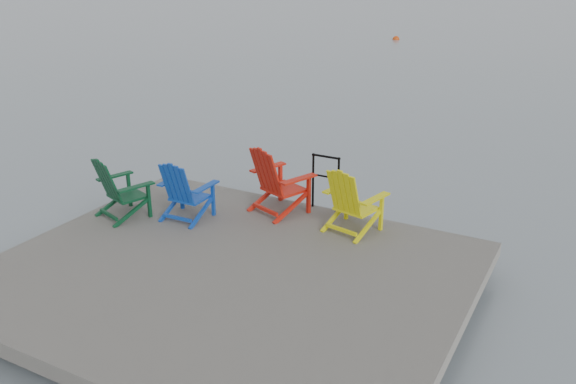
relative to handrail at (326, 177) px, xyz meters
The scene contains 8 objects.
ground 2.67m from the handrail, 95.83° to the right, with size 400.00×400.00×0.00m, color slate.
dock 2.56m from the handrail, 95.83° to the right, with size 6.00×5.00×1.40m.
handrail is the anchor object (origin of this frame).
chair_green 3.21m from the handrail, 145.79° to the right, with size 0.93×0.89×0.98m.
chair_blue 2.21m from the handrail, 141.03° to the right, with size 0.77×0.72×0.96m.
chair_red 0.78m from the handrail, 141.55° to the right, with size 1.05×1.00×1.09m.
chair_yellow 0.92m from the handrail, 40.79° to the right, with size 0.91×0.86×1.00m.
buoy_b 25.93m from the handrail, 106.44° to the left, with size 0.38×0.38×0.38m, color #CC3F0C.
Camera 1 is at (4.04, -5.80, 4.30)m, focal length 38.00 mm.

